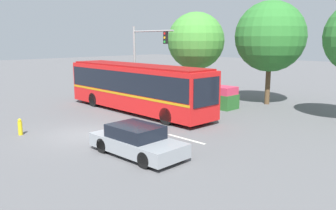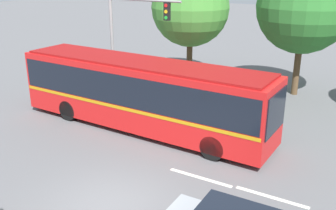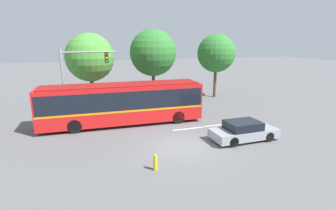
{
  "view_description": "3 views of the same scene",
  "coord_description": "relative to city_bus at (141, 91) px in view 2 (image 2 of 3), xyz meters",
  "views": [
    {
      "loc": [
        15.28,
        -9.27,
        4.81
      ],
      "look_at": [
        1.55,
        4.43,
        1.17
      ],
      "focal_mm": 37.42,
      "sensor_mm": 36.0,
      "label": 1
    },
    {
      "loc": [
        6.81,
        -7.86,
        7.01
      ],
      "look_at": [
        -0.5,
        4.36,
        1.91
      ],
      "focal_mm": 41.07,
      "sensor_mm": 36.0,
      "label": 2
    },
    {
      "loc": [
        -5.47,
        -14.1,
        6.45
      ],
      "look_at": [
        0.0,
        2.56,
        2.05
      ],
      "focal_mm": 28.01,
      "sensor_mm": 36.0,
      "label": 3
    }
  ],
  "objects": [
    {
      "name": "flowering_hedge",
      "position": [
        0.9,
        5.02,
        -1.04
      ],
      "size": [
        6.97,
        1.45,
        1.56
      ],
      "color": "#286028",
      "rests_on": "ground"
    },
    {
      "name": "street_tree_left",
      "position": [
        -1.93,
        8.33,
        2.86
      ],
      "size": [
        4.89,
        4.89,
        7.13
      ],
      "color": "brown",
      "rests_on": "ground"
    },
    {
      "name": "lane_stripe_near",
      "position": [
        4.35,
        -2.68,
        -1.8
      ],
      "size": [
        2.4,
        0.16,
        0.01
      ],
      "primitive_type": "cube",
      "color": "silver",
      "rests_on": "ground"
    },
    {
      "name": "city_bus",
      "position": [
        0.0,
        0.0,
        0.0
      ],
      "size": [
        12.36,
        2.8,
        3.17
      ],
      "rotation": [
        0.0,
        0.0,
        -0.02
      ],
      "color": "red",
      "rests_on": "ground"
    },
    {
      "name": "street_tree_centre",
      "position": [
        4.83,
        8.75,
        3.2
      ],
      "size": [
        5.14,
        5.14,
        7.59
      ],
      "color": "brown",
      "rests_on": "ground"
    },
    {
      "name": "lane_stripe_mid",
      "position": [
        6.88,
        -2.6,
        -1.8
      ],
      "size": [
        2.4,
        0.16,
        0.01
      ],
      "primitive_type": "cube",
      "color": "silver",
      "rests_on": "ground"
    },
    {
      "name": "traffic_light_pole",
      "position": [
        -3.19,
        3.48,
        2.02
      ],
      "size": [
        4.54,
        0.24,
        5.82
      ],
      "color": "gray",
      "rests_on": "ground"
    },
    {
      "name": "ground_plane",
      "position": [
        2.68,
        -5.63,
        -1.81
      ],
      "size": [
        140.0,
        140.0,
        0.0
      ],
      "primitive_type": "plane",
      "color": "#5B5B5E"
    }
  ]
}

